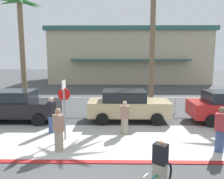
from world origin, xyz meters
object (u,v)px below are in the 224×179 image
at_px(car_tan_2, 128,105).
at_px(pedestrian_1, 52,116).
at_px(stop_sign_bike_lane, 64,101).
at_px(pedestrian_3, 220,131).
at_px(car_black_1, 17,105).
at_px(palm_tree_1, 154,9).
at_px(cyclist_teal_0, 159,170).
at_px(pedestrian_2, 59,132).
at_px(pedestrian_0, 125,119).
at_px(palm_tree_0, 21,29).

xyz_separation_m(car_tan_2, pedestrian_1, (-3.64, -1.99, -0.08)).
bearing_deg(stop_sign_bike_lane, pedestrian_3, -10.84).
xyz_separation_m(car_black_1, pedestrian_3, (9.30, -3.88, -0.07)).
relative_size(palm_tree_1, cyclist_teal_0, 5.82).
distance_m(pedestrian_1, pedestrian_2, 2.25).
distance_m(palm_tree_1, cyclist_teal_0, 12.04).
xyz_separation_m(cyclist_teal_0, pedestrian_0, (-0.70, 4.57, 0.02)).
relative_size(car_black_1, cyclist_teal_0, 2.93).
xyz_separation_m(car_black_1, pedestrian_1, (2.43, -1.84, -0.08)).
relative_size(stop_sign_bike_lane, palm_tree_0, 0.35).
height_order(palm_tree_0, cyclist_teal_0, palm_tree_0).
bearing_deg(pedestrian_3, palm_tree_1, 99.89).
height_order(car_black_1, cyclist_teal_0, car_black_1).
distance_m(car_black_1, pedestrian_1, 3.05).
height_order(cyclist_teal_0, pedestrian_3, pedestrian_3).
bearing_deg(palm_tree_0, stop_sign_bike_lane, -56.35).
distance_m(car_tan_2, cyclist_teal_0, 6.76).
bearing_deg(pedestrian_1, car_tan_2, 28.67).
distance_m(palm_tree_1, pedestrian_3, 9.72).
relative_size(palm_tree_1, car_tan_2, 1.99).
height_order(palm_tree_0, car_black_1, palm_tree_0).
bearing_deg(pedestrian_0, palm_tree_0, 140.34).
bearing_deg(pedestrian_2, palm_tree_1, 58.75).
xyz_separation_m(palm_tree_1, cyclist_teal_0, (-1.44, -10.39, -5.91)).
bearing_deg(cyclist_teal_0, car_black_1, 134.67).
xyz_separation_m(car_black_1, cyclist_teal_0, (6.51, -6.59, -0.18)).
bearing_deg(pedestrian_3, stop_sign_bike_lane, 169.16).
bearing_deg(cyclist_teal_0, pedestrian_3, 44.19).
bearing_deg(car_black_1, pedestrian_0, -19.11).
xyz_separation_m(palm_tree_0, pedestrian_3, (10.28, -7.51, -4.55)).
distance_m(palm_tree_0, pedestrian_3, 13.52).
height_order(cyclist_teal_0, pedestrian_2, pedestrian_2).
distance_m(car_tan_2, pedestrian_2, 4.95).
height_order(stop_sign_bike_lane, car_black_1, stop_sign_bike_lane).
bearing_deg(palm_tree_0, car_black_1, -74.81).
bearing_deg(car_black_1, palm_tree_1, 25.54).
distance_m(stop_sign_bike_lane, palm_tree_1, 9.44).
distance_m(palm_tree_1, pedestrian_1, 9.81).
bearing_deg(palm_tree_0, pedestrian_2, -60.61).
bearing_deg(palm_tree_0, car_tan_2, -26.23).
height_order(car_black_1, car_tan_2, same).
xyz_separation_m(palm_tree_0, pedestrian_1, (3.41, -5.47, -4.56)).
distance_m(car_black_1, pedestrian_3, 10.08).
bearing_deg(pedestrian_2, cyclist_teal_0, -39.36).
bearing_deg(cyclist_teal_0, pedestrian_1, 130.72).
xyz_separation_m(cyclist_teal_0, pedestrian_1, (-4.09, 4.75, 0.09)).
bearing_deg(car_black_1, pedestrian_3, -22.67).
distance_m(car_black_1, pedestrian_0, 6.16).
xyz_separation_m(car_tan_2, pedestrian_2, (-2.80, -4.07, -0.10)).
distance_m(palm_tree_0, cyclist_teal_0, 13.50).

